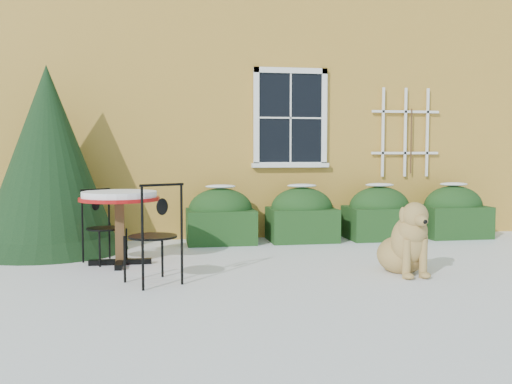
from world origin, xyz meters
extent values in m
plane|color=white|center=(0.00, 0.00, 0.00)|extent=(80.00, 80.00, 0.00)
cube|color=gold|center=(0.00, 7.00, 3.00)|extent=(12.00, 8.00, 6.00)
cube|color=black|center=(0.90, 2.96, 1.98)|extent=(1.05, 0.03, 1.45)
cube|color=white|center=(0.90, 2.95, 2.75)|extent=(1.23, 0.06, 0.09)
cube|color=white|center=(0.90, 2.95, 1.21)|extent=(1.23, 0.06, 0.09)
cube|color=white|center=(0.33, 2.95, 1.98)|extent=(0.09, 0.06, 1.63)
cube|color=white|center=(1.47, 2.95, 1.98)|extent=(0.09, 0.06, 1.63)
cube|color=white|center=(0.90, 2.94, 1.98)|extent=(0.02, 0.02, 1.45)
cube|color=white|center=(0.90, 2.94, 1.98)|extent=(1.05, 0.02, 0.02)
cube|color=white|center=(0.90, 2.95, 1.20)|extent=(1.29, 0.14, 0.07)
cube|color=white|center=(2.50, 2.94, 1.75)|extent=(0.04, 0.03, 1.50)
cube|color=white|center=(2.90, 2.94, 1.75)|extent=(0.04, 0.03, 1.50)
cube|color=white|center=(3.30, 2.94, 1.75)|extent=(0.04, 0.03, 1.50)
cube|color=white|center=(2.90, 2.94, 1.40)|extent=(1.20, 0.03, 0.04)
cube|color=white|center=(2.90, 2.94, 2.10)|extent=(1.20, 0.03, 0.04)
cylinder|color=#472D19|center=(3.00, 2.92, 1.60)|extent=(0.02, 0.02, 1.10)
cube|color=#143313|center=(-0.30, 2.55, 0.26)|extent=(1.05, 0.80, 0.52)
ellipsoid|color=#143313|center=(-0.30, 2.55, 0.52)|extent=(1.00, 0.72, 0.67)
ellipsoid|color=white|center=(-0.30, 2.55, 0.88)|extent=(0.47, 0.32, 0.06)
cube|color=#143313|center=(1.00, 2.55, 0.26)|extent=(1.05, 0.80, 0.52)
ellipsoid|color=#143313|center=(1.00, 2.55, 0.52)|extent=(1.00, 0.72, 0.67)
ellipsoid|color=white|center=(1.00, 2.55, 0.88)|extent=(0.47, 0.32, 0.06)
cube|color=#143313|center=(2.30, 2.55, 0.26)|extent=(1.05, 0.80, 0.52)
ellipsoid|color=#143313|center=(2.30, 2.55, 0.52)|extent=(1.00, 0.72, 0.67)
ellipsoid|color=white|center=(2.30, 2.55, 0.88)|extent=(0.47, 0.32, 0.06)
cube|color=#143313|center=(3.60, 2.55, 0.26)|extent=(1.05, 0.80, 0.52)
ellipsoid|color=#143313|center=(3.60, 2.55, 0.52)|extent=(1.00, 0.72, 0.67)
ellipsoid|color=white|center=(3.60, 2.55, 0.88)|extent=(0.47, 0.32, 0.06)
cone|color=black|center=(-2.79, 2.24, 0.63)|extent=(2.18, 2.18, 1.26)
cone|color=black|center=(-2.79, 2.24, 1.32)|extent=(1.95, 1.95, 2.64)
cube|color=black|center=(-1.73, 1.04, 0.03)|extent=(0.78, 0.09, 0.07)
cube|color=black|center=(-1.73, 1.04, 0.03)|extent=(0.09, 0.78, 0.07)
cube|color=#52371C|center=(-1.73, 1.04, 0.42)|extent=(0.11, 0.11, 0.83)
cylinder|color=#9D0D0E|center=(-1.73, 1.04, 0.83)|extent=(1.00, 1.00, 0.04)
cylinder|color=white|center=(-1.73, 1.04, 0.89)|extent=(0.93, 0.93, 0.08)
cylinder|color=black|center=(-1.21, 0.23, 0.25)|extent=(0.03, 0.03, 0.51)
cylinder|color=black|center=(-1.61, 0.02, 0.25)|extent=(0.03, 0.03, 0.51)
cylinder|color=black|center=(-1.00, -0.18, 0.25)|extent=(0.03, 0.03, 0.51)
cylinder|color=black|center=(-1.40, -0.38, 0.25)|extent=(0.03, 0.03, 0.51)
cylinder|color=black|center=(-1.30, -0.08, 0.51)|extent=(0.52, 0.52, 0.02)
cylinder|color=black|center=(-1.00, -0.18, 0.79)|extent=(0.03, 0.03, 0.57)
cylinder|color=black|center=(-1.40, -0.38, 0.79)|extent=(0.03, 0.03, 0.57)
cylinder|color=black|center=(-1.20, -0.28, 1.08)|extent=(0.46, 0.25, 0.03)
ellipsoid|color=black|center=(-1.20, -0.28, 0.85)|extent=(0.14, 0.09, 0.18)
cylinder|color=black|center=(-1.97, 0.93, 0.22)|extent=(0.02, 0.02, 0.44)
cylinder|color=black|center=(-1.66, 1.17, 0.22)|extent=(0.02, 0.02, 0.44)
cylinder|color=black|center=(-2.20, 1.24, 0.22)|extent=(0.02, 0.02, 0.44)
cylinder|color=black|center=(-1.89, 1.48, 0.22)|extent=(0.02, 0.02, 0.44)
cylinder|color=black|center=(-1.93, 1.20, 0.44)|extent=(0.45, 0.45, 0.02)
cylinder|color=black|center=(-2.20, 1.24, 0.69)|extent=(0.02, 0.02, 0.49)
cylinder|color=black|center=(-1.89, 1.48, 0.69)|extent=(0.02, 0.02, 0.49)
cylinder|color=black|center=(-2.05, 1.36, 0.93)|extent=(0.36, 0.28, 0.02)
ellipsoid|color=black|center=(-2.05, 1.36, 0.73)|extent=(0.11, 0.10, 0.15)
ellipsoid|color=tan|center=(1.58, 0.04, 0.20)|extent=(0.58, 0.63, 0.45)
ellipsoid|color=tan|center=(1.58, -0.16, 0.41)|extent=(0.44, 0.40, 0.56)
sphere|color=tan|center=(1.59, -0.22, 0.53)|extent=(0.34, 0.34, 0.34)
cylinder|color=tan|center=(1.49, -0.31, 0.22)|extent=(0.09, 0.09, 0.45)
cylinder|color=tan|center=(1.69, -0.30, 0.22)|extent=(0.09, 0.09, 0.45)
ellipsoid|color=tan|center=(1.49, -0.36, 0.04)|extent=(0.12, 0.16, 0.07)
ellipsoid|color=tan|center=(1.69, -0.35, 0.04)|extent=(0.12, 0.16, 0.07)
cylinder|color=tan|center=(1.59, -0.23, 0.59)|extent=(0.21, 0.26, 0.24)
sphere|color=tan|center=(1.59, -0.28, 0.71)|extent=(0.29, 0.29, 0.29)
ellipsoid|color=tan|center=(1.59, -0.42, 0.67)|extent=(0.15, 0.23, 0.13)
sphere|color=black|center=(1.60, -0.52, 0.66)|extent=(0.05, 0.05, 0.05)
ellipsoid|color=tan|center=(1.46, -0.25, 0.71)|extent=(0.08, 0.10, 0.18)
ellipsoid|color=tan|center=(1.71, -0.24, 0.71)|extent=(0.08, 0.10, 0.18)
cylinder|color=tan|center=(1.75, 0.27, 0.06)|extent=(0.26, 0.34, 0.08)
camera|label=1|loc=(-1.21, -6.24, 1.41)|focal=40.00mm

